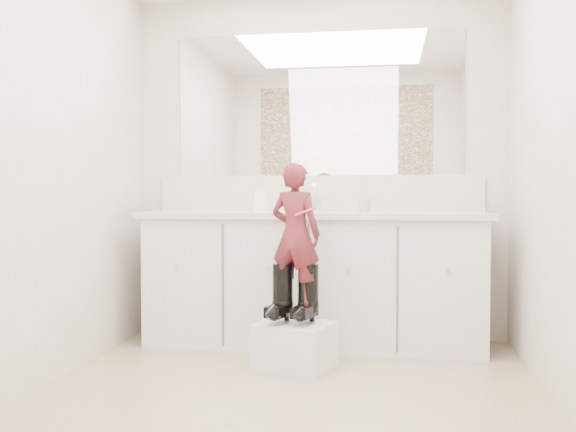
# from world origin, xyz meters

# --- Properties ---
(floor) EXTENTS (3.00, 3.00, 0.00)m
(floor) POSITION_xyz_m (0.00, 0.00, 0.00)
(floor) COLOR #957B61
(floor) RESTS_ON ground
(wall_back) EXTENTS (2.60, 0.00, 2.60)m
(wall_back) POSITION_xyz_m (0.00, 1.50, 1.20)
(wall_back) COLOR beige
(wall_back) RESTS_ON floor
(wall_front) EXTENTS (2.60, 0.00, 2.60)m
(wall_front) POSITION_xyz_m (0.00, -1.50, 1.20)
(wall_front) COLOR beige
(wall_front) RESTS_ON floor
(wall_left) EXTENTS (0.00, 3.00, 3.00)m
(wall_left) POSITION_xyz_m (-1.30, 0.00, 1.20)
(wall_left) COLOR beige
(wall_left) RESTS_ON floor
(wall_right) EXTENTS (0.00, 3.00, 3.00)m
(wall_right) POSITION_xyz_m (1.30, 0.00, 1.20)
(wall_right) COLOR beige
(wall_right) RESTS_ON floor
(vanity_cabinet) EXTENTS (2.20, 0.55, 0.85)m
(vanity_cabinet) POSITION_xyz_m (0.00, 1.23, 0.42)
(vanity_cabinet) COLOR silver
(vanity_cabinet) RESTS_ON floor
(countertop) EXTENTS (2.28, 0.58, 0.04)m
(countertop) POSITION_xyz_m (0.00, 1.21, 0.87)
(countertop) COLOR beige
(countertop) RESTS_ON vanity_cabinet
(backsplash) EXTENTS (2.28, 0.03, 0.25)m
(backsplash) POSITION_xyz_m (0.00, 1.49, 1.02)
(backsplash) COLOR beige
(backsplash) RESTS_ON countertop
(mirror) EXTENTS (2.00, 0.02, 1.00)m
(mirror) POSITION_xyz_m (0.00, 1.49, 1.64)
(mirror) COLOR white
(mirror) RESTS_ON wall_back
(faucet) EXTENTS (0.08, 0.08, 0.10)m
(faucet) POSITION_xyz_m (0.00, 1.38, 0.94)
(faucet) COLOR silver
(faucet) RESTS_ON countertop
(cup) EXTENTS (0.11, 0.11, 0.09)m
(cup) POSITION_xyz_m (0.34, 1.26, 0.94)
(cup) COLOR #C3B39C
(cup) RESTS_ON countertop
(soap_bottle) EXTENTS (0.09, 0.09, 0.19)m
(soap_bottle) POSITION_xyz_m (-0.35, 1.18, 0.99)
(soap_bottle) COLOR white
(soap_bottle) RESTS_ON countertop
(step_stool) EXTENTS (0.50, 0.45, 0.26)m
(step_stool) POSITION_xyz_m (-0.04, 0.63, 0.13)
(step_stool) COLOR white
(step_stool) RESTS_ON floor
(boot_left) EXTENTS (0.19, 0.26, 0.34)m
(boot_left) POSITION_xyz_m (-0.11, 0.65, 0.43)
(boot_left) COLOR black
(boot_left) RESTS_ON step_stool
(boot_right) EXTENTS (0.19, 0.26, 0.34)m
(boot_right) POSITION_xyz_m (0.04, 0.65, 0.43)
(boot_right) COLOR black
(boot_right) RESTS_ON step_stool
(toddler) EXTENTS (0.35, 0.28, 0.83)m
(toddler) POSITION_xyz_m (-0.04, 0.65, 0.78)
(toddler) COLOR #952D3D
(toddler) RESTS_ON step_stool
(toothbrush) EXTENTS (0.13, 0.05, 0.06)m
(toothbrush) POSITION_xyz_m (0.03, 0.57, 0.91)
(toothbrush) COLOR #F65F94
(toothbrush) RESTS_ON toddler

